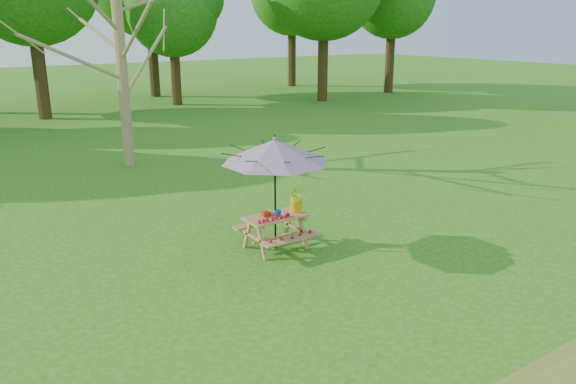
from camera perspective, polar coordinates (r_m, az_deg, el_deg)
ground at (r=7.50m, az=-8.16°, el=-17.76°), size 120.00×120.00×0.00m
picnic_table at (r=10.99m, az=-1.28°, el=-4.13°), size 1.20×1.32×0.67m
patio_umbrella at (r=10.53m, az=-1.34°, el=4.17°), size 2.58×2.58×2.25m
produce_bins at (r=10.86m, az=-1.70°, el=-2.17°), size 0.32×0.34×0.13m
tomatoes_row at (r=10.64m, az=-1.44°, el=-2.66°), size 0.77×0.13×0.07m
flower_bucket at (r=11.02m, az=0.85°, el=-0.59°), size 0.37×0.33×0.54m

